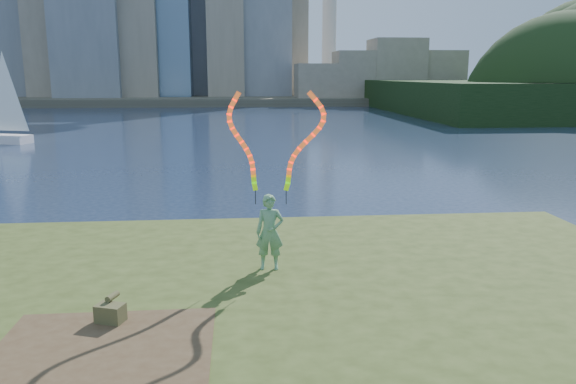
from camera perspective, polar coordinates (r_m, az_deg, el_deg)
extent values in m
plane|color=#1A2742|center=(11.85, -3.99, -11.92)|extent=(320.00, 320.00, 0.00)
cube|color=#364518|center=(9.54, -3.68, -17.13)|extent=(20.00, 18.00, 0.30)
cube|color=#364518|center=(9.69, -3.75, -14.98)|extent=(17.00, 15.00, 0.30)
cube|color=#364518|center=(9.76, -3.80, -13.14)|extent=(14.00, 12.00, 0.30)
cube|color=#47331E|center=(8.85, -18.55, -15.38)|extent=(3.20, 3.00, 0.02)
cube|color=#4D4839|center=(105.94, -5.06, 9.50)|extent=(320.00, 40.00, 1.20)
imported|color=#106A21|center=(11.60, -1.86, -4.10)|extent=(0.61, 0.43, 1.58)
cylinder|color=black|center=(11.54, -3.32, -0.51)|extent=(0.02, 0.02, 0.30)
cylinder|color=black|center=(11.51, -0.19, -0.52)|extent=(0.02, 0.02, 0.30)
cube|color=#444026|center=(9.77, -17.60, -11.70)|extent=(0.51, 0.43, 0.32)
cylinder|color=#444026|center=(9.89, -17.41, -10.10)|extent=(0.20, 0.31, 0.11)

